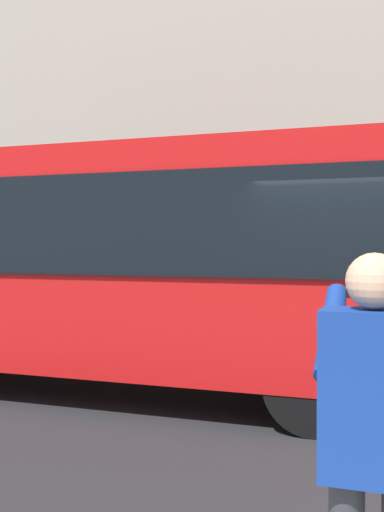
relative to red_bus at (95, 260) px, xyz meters
The scene contains 2 objects.
red_bus is the anchor object (origin of this frame).
pedestrian_photographer 6.07m from the red_bus, 128.75° to the left, with size 0.53×0.52×1.70m.
Camera 1 is at (-0.22, 6.73, 1.88)m, focal length 43.30 mm.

